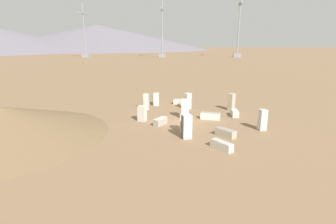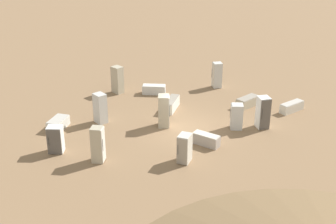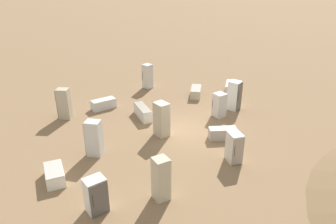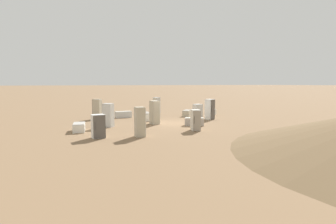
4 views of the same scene
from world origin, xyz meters
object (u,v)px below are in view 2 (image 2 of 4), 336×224
object	(u,v)px
discarded_fridge_7	(154,89)
discarded_fridge_12	(248,102)
discarded_fridge_2	(172,104)
discarded_fridge_11	(58,123)
discarded_fridge_14	(98,144)
discarded_fridge_9	(217,75)
discarded_fridge_13	(164,111)
discarded_fridge_5	(206,140)
discarded_fridge_1	(237,117)
discarded_fridge_4	(263,112)
discarded_fridge_8	(292,107)
discarded_fridge_10	(55,139)
discarded_fridge_6	(100,108)
discarded_fridge_3	(118,80)
discarded_fridge_0	(184,148)

from	to	relation	value
discarded_fridge_7	discarded_fridge_12	distance (m)	6.52
discarded_fridge_2	discarded_fridge_11	distance (m)	7.20
discarded_fridge_11	discarded_fridge_14	distance (m)	4.88
discarded_fridge_9	discarded_fridge_13	distance (m)	7.48
discarded_fridge_7	discarded_fridge_12	size ratio (longest dim) A/B	0.94
discarded_fridge_2	discarded_fridge_13	distance (m)	2.62
discarded_fridge_5	discarded_fridge_11	bearing A→B (deg)	-70.07
discarded_fridge_1	discarded_fridge_4	world-z (taller)	discarded_fridge_4
discarded_fridge_8	discarded_fridge_12	bearing A→B (deg)	-144.56
discarded_fridge_5	discarded_fridge_10	distance (m)	7.99
discarded_fridge_12	discarded_fridge_6	bearing A→B (deg)	62.46
discarded_fridge_11	discarded_fridge_5	bearing A→B (deg)	1.76
discarded_fridge_5	discarded_fridge_7	xyz separation A→B (m)	(3.98, -7.13, -0.01)
discarded_fridge_3	discarded_fridge_6	size ratio (longest dim) A/B	1.04
discarded_fridge_6	discarded_fridge_4	bearing A→B (deg)	-44.28
discarded_fridge_3	discarded_fridge_6	xyz separation A→B (m)	(-0.08, 4.91, -0.03)
discarded_fridge_2	discarded_fridge_14	bearing A→B (deg)	-103.76
discarded_fridge_6	discarded_fridge_7	xyz separation A→B (m)	(-2.43, -5.03, -0.60)
discarded_fridge_4	discarded_fridge_6	size ratio (longest dim) A/B	1.04
discarded_fridge_5	discarded_fridge_3	bearing A→B (deg)	-110.70
discarded_fridge_5	discarded_fridge_12	distance (m)	6.21
discarded_fridge_0	discarded_fridge_6	size ratio (longest dim) A/B	0.82
discarded_fridge_8	discarded_fridge_11	distance (m)	14.43
discarded_fridge_12	discarded_fridge_5	bearing A→B (deg)	107.41
discarded_fridge_0	discarded_fridge_8	bearing A→B (deg)	-115.59
discarded_fridge_8	discarded_fridge_3	bearing A→B (deg)	-143.34
discarded_fridge_12	discarded_fridge_3	bearing A→B (deg)	31.84
discarded_fridge_5	discarded_fridge_8	size ratio (longest dim) A/B	0.98
discarded_fridge_0	discarded_fridge_2	xyz separation A→B (m)	(1.44, -6.57, -0.40)
discarded_fridge_1	discarded_fridge_3	xyz separation A→B (m)	(8.12, -4.72, 0.20)
discarded_fridge_4	discarded_fridge_6	xyz separation A→B (m)	(9.55, 0.52, -0.03)
discarded_fridge_7	discarded_fridge_5	bearing A→B (deg)	26.39
discarded_fridge_2	discarded_fridge_5	bearing A→B (deg)	-53.82
discarded_fridge_13	discarded_fridge_3	bearing A→B (deg)	-149.20
discarded_fridge_0	discarded_fridge_10	xyz separation A→B (m)	(6.79, -0.15, -0.02)
discarded_fridge_14	discarded_fridge_13	bearing A→B (deg)	149.85
discarded_fridge_1	discarded_fridge_13	size ratio (longest dim) A/B	0.78
discarded_fridge_11	discarded_fridge_0	bearing A→B (deg)	-12.75
discarded_fridge_6	discarded_fridge_9	size ratio (longest dim) A/B	1.00
discarded_fridge_8	discarded_fridge_12	size ratio (longest dim) A/B	0.95
discarded_fridge_10	discarded_fridge_11	size ratio (longest dim) A/B	0.93
discarded_fridge_2	discarded_fridge_0	bearing A→B (deg)	-69.26
discarded_fridge_2	discarded_fridge_12	bearing A→B (deg)	21.47
discarded_fridge_6	discarded_fridge_13	world-z (taller)	discarded_fridge_13
discarded_fridge_2	discarded_fridge_3	bearing A→B (deg)	157.70
discarded_fridge_4	discarded_fridge_12	xyz separation A→B (m)	(0.75, -3.11, -0.64)
discarded_fridge_7	discarded_fridge_4	bearing A→B (deg)	54.83
discarded_fridge_5	discarded_fridge_11	world-z (taller)	discarded_fridge_5
discarded_fridge_14	discarded_fridge_2	bearing A→B (deg)	158.65
discarded_fridge_4	discarded_fridge_12	distance (m)	3.26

